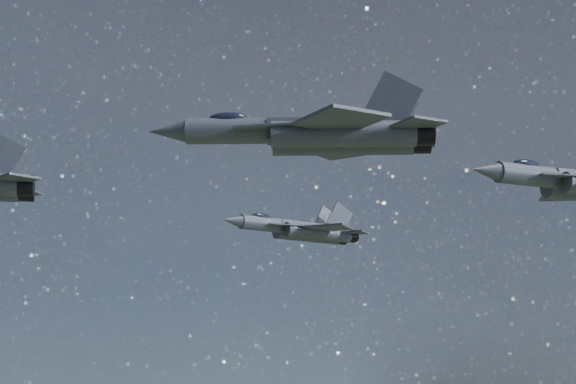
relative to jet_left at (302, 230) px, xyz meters
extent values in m
cylinder|color=black|center=(-26.15, -28.94, -2.59)|extent=(1.25, 1.38, 1.34)
cylinder|color=black|center=(-26.09, -27.08, -2.59)|extent=(1.25, 1.38, 1.34)
cube|color=#343741|center=(-26.56, -30.14, -2.41)|extent=(2.99, 3.07, 0.14)
cube|color=#343741|center=(-26.43, -25.86, -2.41)|extent=(3.05, 3.11, 0.14)
cube|color=#343741|center=(-27.67, -26.80, -0.82)|extent=(3.24, 0.44, 3.32)
cylinder|color=#343741|center=(-3.56, -1.29, 0.20)|extent=(6.75, 3.59, 1.41)
cone|color=#343741|center=(-7.63, -2.76, 0.20)|extent=(2.46, 1.92, 1.26)
ellipsoid|color=black|center=(-4.58, -1.66, 0.88)|extent=(2.34, 1.62, 0.69)
cube|color=#343741|center=(0.84, 0.30, 0.16)|extent=(7.41, 3.79, 1.17)
cylinder|color=#343741|center=(1.49, -0.42, -0.25)|extent=(7.59, 3.90, 1.41)
cylinder|color=#343741|center=(0.87, 1.27, -0.25)|extent=(7.59, 3.90, 1.41)
cylinder|color=black|center=(5.38, 0.99, -0.25)|extent=(1.54, 1.62, 1.30)
cylinder|color=black|center=(4.77, 2.69, -0.25)|extent=(1.54, 1.62, 1.30)
cube|color=#343741|center=(-1.62, -1.88, 0.09)|extent=(4.78, 1.71, 0.11)
cube|color=#343741|center=(-2.45, 0.40, 0.09)|extent=(4.53, 3.26, 0.11)
cube|color=#343741|center=(2.05, -2.51, -0.07)|extent=(5.16, 5.08, 0.18)
cube|color=#343741|center=(-0.03, 3.25, -0.07)|extent=(4.16, 4.50, 0.18)
cube|color=#343741|center=(5.44, -0.23, -0.07)|extent=(3.06, 3.04, 0.14)
cube|color=#343741|center=(4.03, 3.66, -0.07)|extent=(2.43, 2.58, 0.14)
cube|color=#343741|center=(4.02, 0.26, 1.46)|extent=(3.07, 0.96, 3.21)
cube|color=#343741|center=(3.25, 2.38, 1.46)|extent=(2.91, 1.44, 3.21)
cylinder|color=#343741|center=(-12.80, -34.51, 0.45)|extent=(7.86, 3.72, 1.63)
cone|color=#343741|center=(-17.60, -33.11, 0.45)|extent=(2.81, 2.10, 1.46)
ellipsoid|color=black|center=(-14.00, -34.16, 1.23)|extent=(2.69, 1.75, 0.80)
cube|color=#343741|center=(-7.59, -36.02, 0.39)|extent=(8.65, 3.90, 1.36)
cylinder|color=#343741|center=(-7.48, -37.14, -0.08)|extent=(8.87, 4.01, 1.63)
cylinder|color=#343741|center=(-6.90, -35.14, -0.08)|extent=(8.87, 4.01, 1.63)
cylinder|color=black|center=(-2.88, -38.49, -0.08)|extent=(1.72, 1.82, 1.50)
cylinder|color=black|center=(-2.29, -36.48, -0.08)|extent=(1.72, 1.82, 1.50)
cube|color=#343741|center=(-11.39, -36.38, 0.32)|extent=(5.35, 3.50, 0.13)
cube|color=#343741|center=(-10.60, -33.68, 0.32)|extent=(5.51, 1.64, 0.13)
cube|color=#343741|center=(-8.38, -39.49, 0.13)|extent=(5.03, 5.39, 0.21)
cube|color=#343741|center=(-6.40, -32.68, 0.13)|extent=(5.98, 5.94, 0.21)
cube|color=#343741|center=(-3.66, -39.67, 0.13)|extent=(2.95, 3.10, 0.16)
cube|color=#343741|center=(-2.31, -35.06, 0.13)|extent=(3.54, 3.54, 0.16)
cube|color=#343741|center=(-4.65, -38.24, 1.91)|extent=(3.44, 1.45, 3.71)
cube|color=#343741|center=(-3.92, -35.74, 1.91)|extent=(3.59, 0.89, 3.71)
cylinder|color=#343741|center=(10.84, -27.73, 0.24)|extent=(7.78, 2.92, 1.61)
cone|color=#343741|center=(5.97, -28.60, 0.24)|extent=(2.68, 1.85, 1.44)
ellipsoid|color=black|center=(9.62, -27.95, 1.01)|extent=(2.60, 1.49, 0.79)
cube|color=#343741|center=(12.90, -28.77, 0.11)|extent=(5.37, 1.22, 0.12)
cube|color=#343741|center=(12.42, -26.04, 0.11)|extent=(5.40, 2.98, 0.12)
cube|color=#343741|center=(15.69, -23.31, -0.07)|extent=(5.28, 5.57, 0.21)
camera|label=1|loc=(-24.67, -90.83, -14.82)|focal=60.00mm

